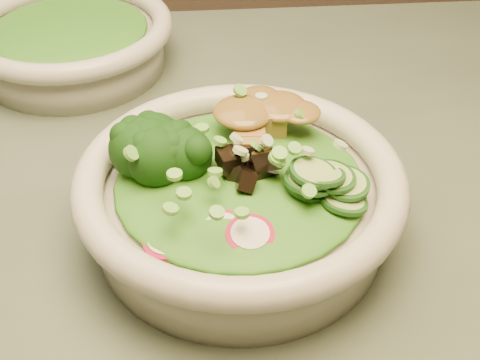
{
  "coord_description": "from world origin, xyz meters",
  "views": [
    {
      "loc": [
        -0.04,
        -0.44,
        1.14
      ],
      "look_at": [
        -0.0,
        -0.03,
        0.81
      ],
      "focal_mm": 50.0,
      "sensor_mm": 36.0,
      "label": 1
    }
  ],
  "objects": [
    {
      "name": "side_lettuce",
      "position": [
        -0.17,
        0.26,
        0.8
      ],
      "size": [
        0.15,
        0.15,
        0.02
      ],
      "primitive_type": "ellipsoid",
      "color": "#296816",
      "rests_on": "side_bowl"
    },
    {
      "name": "mushroom_heap",
      "position": [
        -0.0,
        -0.02,
        0.82
      ],
      "size": [
        0.08,
        0.08,
        0.04
      ],
      "primitive_type": null,
      "rotation": [
        0.0,
        0.0,
        -0.11
      ],
      "color": "black",
      "rests_on": "salad_bowl"
    },
    {
      "name": "dining_table",
      "position": [
        0.0,
        0.0,
        0.64
      ],
      "size": [
        1.2,
        0.8,
        0.75
      ],
      "color": "black",
      "rests_on": "ground"
    },
    {
      "name": "tofu_cubes",
      "position": [
        0.02,
        0.03,
        0.82
      ],
      "size": [
        0.09,
        0.07,
        0.04
      ],
      "primitive_type": null,
      "rotation": [
        0.0,
        0.0,
        -0.11
      ],
      "color": "olive",
      "rests_on": "salad_bowl"
    },
    {
      "name": "side_bowl",
      "position": [
        -0.17,
        0.26,
        0.78
      ],
      "size": [
        0.23,
        0.23,
        0.06
      ],
      "rotation": [
        0.0,
        0.0,
        -0.16
      ],
      "color": "beige",
      "rests_on": "dining_table"
    },
    {
      "name": "broccoli_florets",
      "position": [
        -0.06,
        -0.01,
        0.82
      ],
      "size": [
        0.08,
        0.08,
        0.04
      ],
      "primitive_type": null,
      "rotation": [
        0.0,
        0.0,
        -0.11
      ],
      "color": "black",
      "rests_on": "salad_bowl"
    },
    {
      "name": "peanut_sauce",
      "position": [
        0.02,
        0.03,
        0.83
      ],
      "size": [
        0.07,
        0.05,
        0.02
      ],
      "primitive_type": "ellipsoid",
      "color": "brown",
      "rests_on": "tofu_cubes"
    },
    {
      "name": "scallion_garnish",
      "position": [
        -0.0,
        -0.03,
        0.83
      ],
      "size": [
        0.19,
        0.19,
        0.02
      ],
      "primitive_type": null,
      "color": "#69B740",
      "rests_on": "salad_bowl"
    },
    {
      "name": "radish_slices",
      "position": [
        -0.02,
        -0.09,
        0.81
      ],
      "size": [
        0.11,
        0.05,
        0.02
      ],
      "primitive_type": null,
      "rotation": [
        0.0,
        0.0,
        -0.11
      ],
      "color": "maroon",
      "rests_on": "salad_bowl"
    },
    {
      "name": "salad_bowl",
      "position": [
        -0.0,
        -0.03,
        0.79
      ],
      "size": [
        0.26,
        0.26,
        0.07
      ],
      "rotation": [
        0.0,
        0.0,
        -0.11
      ],
      "color": "beige",
      "rests_on": "dining_table"
    },
    {
      "name": "lettuce_bed",
      "position": [
        -0.0,
        -0.03,
        0.81
      ],
      "size": [
        0.2,
        0.2,
        0.02
      ],
      "primitive_type": "ellipsoid",
      "color": "#296816",
      "rests_on": "salad_bowl"
    },
    {
      "name": "cucumber_slices",
      "position": [
        0.05,
        -0.05,
        0.82
      ],
      "size": [
        0.08,
        0.08,
        0.04
      ],
      "primitive_type": null,
      "rotation": [
        0.0,
        0.0,
        -0.11
      ],
      "color": "#9EC56D",
      "rests_on": "salad_bowl"
    }
  ]
}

